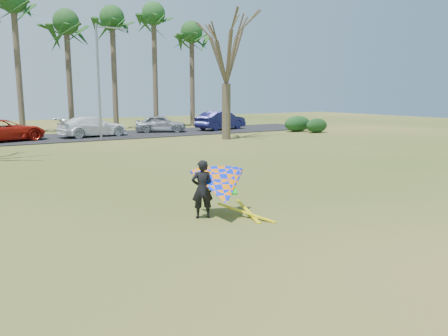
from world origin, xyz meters
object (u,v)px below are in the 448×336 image
car_2 (4,130)px  car_4 (161,123)px  streetlight (101,76)px  kite_flyer (220,187)px  car_5 (221,120)px  car_3 (93,127)px  bare_tree_right (226,46)px

car_2 → car_4: car_2 is taller
streetlight → kite_flyer: (-3.04, -21.22, -3.62)m
car_2 → car_4: (12.03, 1.16, -0.03)m
car_5 → kite_flyer: size_ratio=2.11×
kite_flyer → car_3: bearing=82.8°
car_4 → car_5: size_ratio=0.84×
car_2 → car_4: 12.08m
car_2 → streetlight: bearing=-126.9°
car_5 → kite_flyer: (-14.65, -24.24, -0.05)m
bare_tree_right → car_5: (3.77, 7.02, -5.67)m
car_3 → kite_flyer: 23.95m
car_4 → kite_flyer: size_ratio=1.77×
car_2 → kite_flyer: kite_flyer is taller
streetlight → car_4: streetlight is taller
kite_flyer → car_2: bearing=97.5°
bare_tree_right → car_2: 16.36m
car_3 → car_4: 6.01m
bare_tree_right → kite_flyer: bare_tree_right is taller
kite_flyer → bare_tree_right: bearing=57.7°
streetlight → car_5: size_ratio=1.58×
car_2 → car_3: (6.08, 0.29, 0.00)m
car_2 → car_3: bearing=-104.0°
car_4 → kite_flyer: bearing=-176.3°
car_4 → kite_flyer: 26.20m
bare_tree_right → car_3: bare_tree_right is taller
streetlight → car_5: (11.61, 3.02, -3.57)m
streetlight → car_5: bearing=14.6°
car_3 → kite_flyer: kite_flyer is taller
streetlight → kite_flyer: 21.74m
streetlight → car_4: bearing=30.1°
car_4 → kite_flyer: kite_flyer is taller
streetlight → car_3: bearing=91.3°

